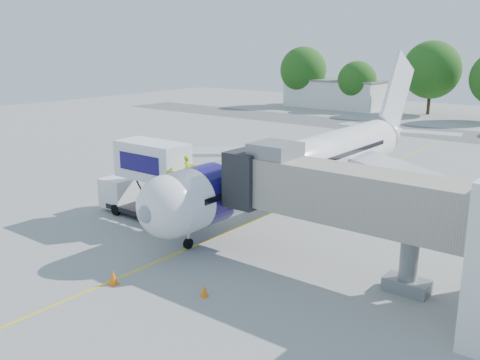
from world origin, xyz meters
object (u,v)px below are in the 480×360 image
Objects in this scene: aircraft at (308,162)px; ground_tug at (106,309)px; catering_hiloader at (147,180)px; jet_bridge at (329,193)px.

ground_tug is (3.47, -22.39, -2.15)m from aircraft.
catering_hiloader is at bearing -119.37° from aircraft.
aircraft is 4.44× the size of catering_hiloader.
ground_tug is at bearing -81.20° from aircraft.
jet_bridge reaches higher than catering_hiloader.
ground_tug is at bearing -111.88° from jet_bridge.
aircraft reaches higher than jet_bridge.
jet_bridge is at bearing 73.86° from ground_tug.
aircraft reaches higher than catering_hiloader.
aircraft is 22.76m from ground_tug.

